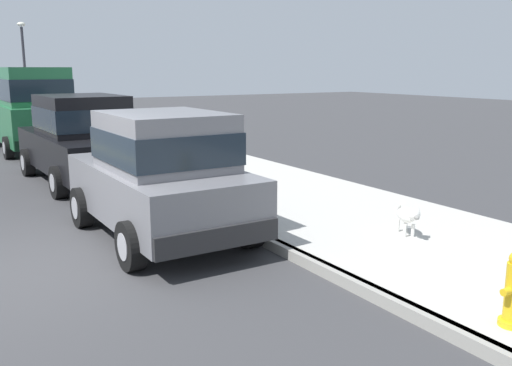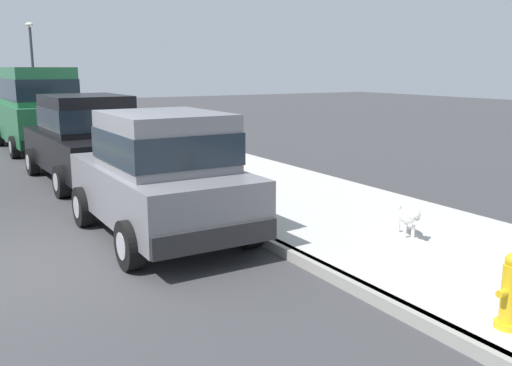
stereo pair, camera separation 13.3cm
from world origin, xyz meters
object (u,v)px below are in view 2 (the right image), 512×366
at_px(car_blue_van, 15,97).
at_px(car_green_van, 37,105).
at_px(car_black_sedan, 86,138).
at_px(car_grey_hatchback, 162,174).
at_px(dog_white, 408,216).
at_px(street_lamp, 32,59).
at_px(fire_hydrant, 511,293).

bearing_deg(car_blue_van, car_green_van, -90.91).
xyz_separation_m(car_black_sedan, car_green_van, (-0.08, 5.81, 0.41)).
bearing_deg(car_blue_van, car_grey_hatchback, -90.32).
xyz_separation_m(dog_white, street_lamp, (-1.39, 22.51, 2.48)).
relative_size(car_black_sedan, fire_hydrant, 6.43).
relative_size(car_black_sedan, car_blue_van, 0.94).
relative_size(car_grey_hatchback, fire_hydrant, 5.27).
height_order(car_grey_hatchback, fire_hydrant, car_grey_hatchback).
height_order(car_black_sedan, street_lamp, street_lamp).
distance_m(car_green_van, dog_white, 13.15).
bearing_deg(car_grey_hatchback, car_green_van, 89.99).
bearing_deg(fire_hydrant, car_blue_van, 94.04).
bearing_deg(car_blue_van, fire_hydrant, -85.96).
height_order(car_grey_hatchback, car_green_van, car_green_van).
bearing_deg(car_grey_hatchback, street_lamp, 85.89).
height_order(car_black_sedan, car_green_van, car_green_van).
xyz_separation_m(car_black_sedan, dog_white, (2.78, -6.98, -0.55)).
distance_m(car_green_van, car_blue_van, 5.55).
height_order(car_grey_hatchback, car_black_sedan, car_black_sedan).
bearing_deg(car_green_van, fire_hydrant, -84.17).
bearing_deg(dog_white, car_green_van, 102.60).
bearing_deg(car_grey_hatchback, car_black_sedan, 89.04).
distance_m(car_green_van, fire_hydrant, 15.45).
distance_m(car_blue_van, fire_hydrant, 20.97).
relative_size(car_green_van, street_lamp, 1.12).
distance_m(fire_hydrant, street_lamp, 25.17).
bearing_deg(car_black_sedan, car_grey_hatchback, -90.96).
bearing_deg(car_blue_van, car_black_sedan, -90.04).
bearing_deg(fire_hydrant, street_lamp, 90.23).
bearing_deg(dog_white, car_grey_hatchback, 143.50).
height_order(car_grey_hatchback, car_blue_van, car_blue_van).
xyz_separation_m(car_grey_hatchback, car_green_van, (0.00, 10.68, 0.42)).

